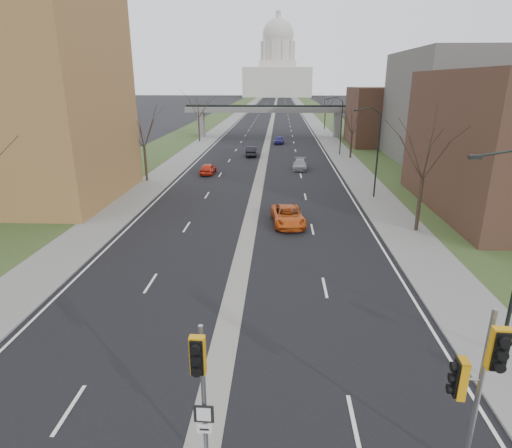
# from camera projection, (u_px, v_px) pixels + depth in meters

# --- Properties ---
(road_surface) EXTENTS (20.00, 600.00, 0.01)m
(road_surface) POSITION_uv_depth(u_px,v_px,m) (274.00, 113.00, 155.03)
(road_surface) COLOR black
(road_surface) RESTS_ON ground
(median_strip) EXTENTS (1.20, 600.00, 0.02)m
(median_strip) POSITION_uv_depth(u_px,v_px,m) (274.00, 113.00, 155.03)
(median_strip) COLOR gray
(median_strip) RESTS_ON ground
(sidewalk_right) EXTENTS (4.00, 600.00, 0.12)m
(sidewalk_right) POSITION_uv_depth(u_px,v_px,m) (307.00, 113.00, 154.39)
(sidewalk_right) COLOR gray
(sidewalk_right) RESTS_ON ground
(sidewalk_left) EXTENTS (4.00, 600.00, 0.12)m
(sidewalk_left) POSITION_uv_depth(u_px,v_px,m) (241.00, 113.00, 155.63)
(sidewalk_left) COLOR gray
(sidewalk_left) RESTS_ON ground
(grass_verge_right) EXTENTS (8.00, 600.00, 0.10)m
(grass_verge_right) POSITION_uv_depth(u_px,v_px,m) (323.00, 113.00, 154.09)
(grass_verge_right) COLOR #2E3E1C
(grass_verge_right) RESTS_ON ground
(grass_verge_left) EXTENTS (8.00, 600.00, 0.10)m
(grass_verge_left) POSITION_uv_depth(u_px,v_px,m) (224.00, 113.00, 155.94)
(grass_verge_left) COLOR #2E3E1C
(grass_verge_left) RESTS_ON ground
(commercial_block_mid) EXTENTS (18.00, 22.00, 15.00)m
(commercial_block_mid) POSITION_uv_depth(u_px,v_px,m) (468.00, 109.00, 58.43)
(commercial_block_mid) COLOR #5D5C55
(commercial_block_mid) RESTS_ON ground
(commercial_block_far) EXTENTS (14.00, 14.00, 10.00)m
(commercial_block_far) POSITION_uv_depth(u_px,v_px,m) (390.00, 117.00, 76.58)
(commercial_block_far) COLOR #462B20
(commercial_block_far) RESTS_ON ground
(pedestrian_bridge) EXTENTS (34.00, 3.00, 6.45)m
(pedestrian_bridge) POSITION_uv_depth(u_px,v_px,m) (269.00, 113.00, 87.23)
(pedestrian_bridge) COLOR slate
(pedestrian_bridge) RESTS_ON ground
(capitol) EXTENTS (48.00, 42.00, 55.75)m
(capitol) POSITION_uv_depth(u_px,v_px,m) (278.00, 70.00, 310.03)
(capitol) COLOR beige
(capitol) RESTS_ON ground
(streetlight_near) EXTENTS (2.61, 0.20, 8.70)m
(streetlight_near) POSITION_uv_depth(u_px,v_px,m) (511.00, 198.00, 15.94)
(streetlight_near) COLOR black
(streetlight_near) RESTS_ON sidewalk_right
(streetlight_mid) EXTENTS (2.61, 0.20, 8.70)m
(streetlight_mid) POSITION_uv_depth(u_px,v_px,m) (371.00, 127.00, 40.55)
(streetlight_mid) COLOR black
(streetlight_mid) RESTS_ON sidewalk_right
(streetlight_far) EXTENTS (2.61, 0.20, 8.70)m
(streetlight_far) POSITION_uv_depth(u_px,v_px,m) (337.00, 109.00, 65.16)
(streetlight_far) COLOR black
(streetlight_far) RESTS_ON sidewalk_right
(tree_left_b) EXTENTS (6.75, 6.75, 8.81)m
(tree_left_b) POSITION_uv_depth(u_px,v_px,m) (143.00, 127.00, 47.70)
(tree_left_b) COLOR #382B21
(tree_left_b) RESTS_ON sidewalk_left
(tree_left_c) EXTENTS (7.65, 7.65, 9.99)m
(tree_left_c) POSITION_uv_depth(u_px,v_px,m) (198.00, 104.00, 79.62)
(tree_left_c) COLOR #382B21
(tree_left_c) RESTS_ON sidewalk_left
(tree_right_a) EXTENTS (7.20, 7.20, 9.40)m
(tree_right_a) POSITION_uv_depth(u_px,v_px,m) (427.00, 146.00, 31.08)
(tree_right_a) COLOR #382B21
(tree_right_a) RESTS_ON sidewalk_right
(tree_right_b) EXTENTS (6.30, 6.30, 8.22)m
(tree_right_b) POSITION_uv_depth(u_px,v_px,m) (353.00, 119.00, 62.58)
(tree_right_b) COLOR #382B21
(tree_right_b) RESTS_ON sidewalk_right
(tree_right_c) EXTENTS (7.65, 7.65, 9.99)m
(tree_right_c) POSITION_uv_depth(u_px,v_px,m) (326.00, 99.00, 100.06)
(tree_right_c) COLOR #382B21
(tree_right_c) RESTS_ON sidewalk_right
(signal_pole_median) EXTENTS (0.58, 0.81, 4.99)m
(signal_pole_median) POSITION_uv_depth(u_px,v_px,m) (201.00, 380.00, 11.46)
(signal_pole_median) COLOR gray
(signal_pole_median) RESTS_ON ground
(signal_pole_right) EXTENTS (0.95, 1.01, 5.48)m
(signal_pole_right) POSITION_uv_depth(u_px,v_px,m) (478.00, 374.00, 11.53)
(signal_pole_right) COLOR gray
(signal_pole_right) RESTS_ON ground
(car_left_near) EXTENTS (1.79, 4.06, 1.36)m
(car_left_near) POSITION_uv_depth(u_px,v_px,m) (208.00, 169.00, 53.44)
(car_left_near) COLOR red
(car_left_near) RESTS_ON ground
(car_left_far) EXTENTS (1.67, 4.58, 1.50)m
(car_left_far) POSITION_uv_depth(u_px,v_px,m) (252.00, 151.00, 66.28)
(car_left_far) COLOR black
(car_left_far) RESTS_ON ground
(car_right_near) EXTENTS (2.99, 5.50, 1.46)m
(car_right_near) POSITION_uv_depth(u_px,v_px,m) (288.00, 216.00, 34.63)
(car_right_near) COLOR #C85115
(car_right_near) RESTS_ON ground
(car_right_mid) EXTENTS (2.11, 4.62, 1.31)m
(car_right_mid) POSITION_uv_depth(u_px,v_px,m) (300.00, 164.00, 56.35)
(car_right_mid) COLOR #919298
(car_right_mid) RESTS_ON ground
(car_right_far) EXTENTS (2.00, 4.28, 1.42)m
(car_right_far) POSITION_uv_depth(u_px,v_px,m) (279.00, 140.00, 79.18)
(car_right_far) COLOR navy
(car_right_far) RESTS_ON ground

